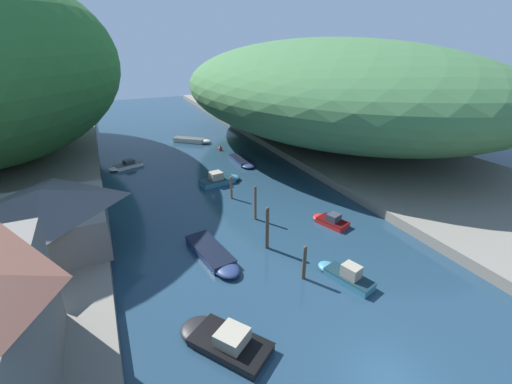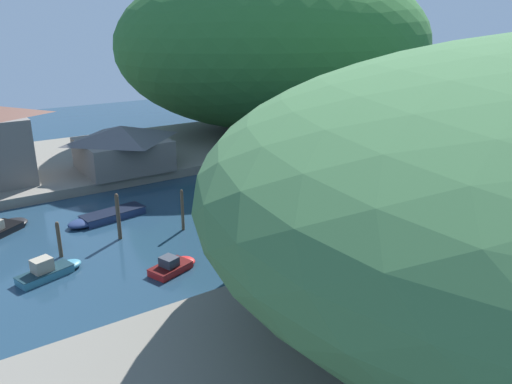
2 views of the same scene
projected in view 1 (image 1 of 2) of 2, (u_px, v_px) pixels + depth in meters
water_surface at (206, 176)px, 41.44m from camera, size 130.00×130.00×0.00m
right_bank at (356, 149)px, 49.85m from camera, size 22.00×120.00×0.91m
hillside_right at (330, 87)px, 54.53m from camera, size 43.09×60.32×14.60m
boathouse_shed at (48, 217)px, 25.05m from camera, size 8.52×9.00×4.52m
boat_moored_right at (344, 274)px, 23.38m from camera, size 2.48×4.42×1.40m
boat_yellow_tender at (125, 166)px, 43.86m from camera, size 4.60×2.91×0.90m
boat_mid_channel at (243, 161)px, 45.53m from camera, size 1.99×5.91×0.52m
boat_open_rowboat at (215, 256)px, 25.54m from camera, size 2.76×6.63×0.62m
boat_near_quay at (194, 140)px, 54.67m from camera, size 5.79×5.19×0.69m
boat_navy_launch at (221, 179)px, 39.17m from camera, size 5.09×2.55×1.46m
boat_far_right_bank at (223, 339)px, 18.37m from camera, size 4.80×5.56×1.24m
boat_white_cruiser at (330, 220)px, 30.55m from camera, size 2.49×3.64×1.09m
mooring_post_nearest at (304, 262)px, 23.12m from camera, size 0.26×0.26×2.63m
mooring_post_second at (267, 228)px, 26.38m from camera, size 0.30×0.30×3.61m
mooring_post_middle at (255, 203)px, 30.77m from camera, size 0.24×0.24×3.33m
mooring_post_fourth at (231, 187)px, 35.07m from camera, size 0.24×0.24×2.44m
channel_buoy_near at (220, 148)px, 50.77m from camera, size 0.57×0.57×0.86m
person_on_quay at (95, 221)px, 27.26m from camera, size 0.32×0.43×1.69m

